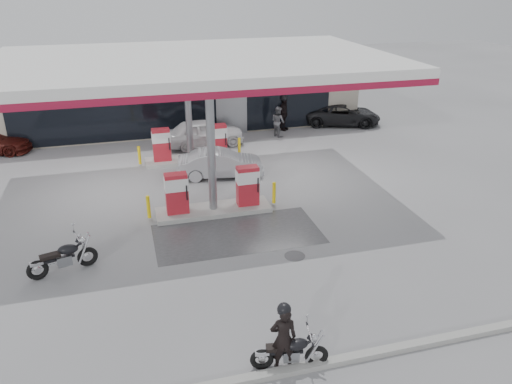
{
  "coord_description": "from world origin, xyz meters",
  "views": [
    {
      "loc": [
        -3.06,
        -15.55,
        8.78
      ],
      "look_at": [
        1.43,
        0.84,
        1.2
      ],
      "focal_mm": 35.0,
      "sensor_mm": 36.0,
      "label": 1
    }
  ],
  "objects_px": {
    "hatchback_silver": "(220,163)",
    "parked_car_right": "(342,114)",
    "pump_island_far": "(190,148)",
    "sedan_white": "(204,133)",
    "pump_island_near": "(213,196)",
    "biker_main": "(283,338)",
    "biker_walking": "(284,114)",
    "main_motorcycle": "(291,353)",
    "attendant": "(278,121)",
    "parked_motorcycle": "(64,258)"
  },
  "relations": [
    {
      "from": "pump_island_near",
      "to": "hatchback_silver",
      "type": "bearing_deg",
      "value": 73.97
    },
    {
      "from": "biker_main",
      "to": "sedan_white",
      "type": "xyz_separation_m",
      "value": [
        1.06,
        16.97,
        -0.14
      ]
    },
    {
      "from": "pump_island_far",
      "to": "sedan_white",
      "type": "xyz_separation_m",
      "value": [
        1.06,
        2.2,
        0.02
      ]
    },
    {
      "from": "sedan_white",
      "to": "biker_walking",
      "type": "xyz_separation_m",
      "value": [
        5.07,
        1.6,
        0.26
      ]
    },
    {
      "from": "biker_main",
      "to": "sedan_white",
      "type": "bearing_deg",
      "value": -84.26
    },
    {
      "from": "pump_island_far",
      "to": "main_motorcycle",
      "type": "relative_size",
      "value": 2.71
    },
    {
      "from": "main_motorcycle",
      "to": "parked_car_right",
      "type": "distance_m",
      "value": 21.21
    },
    {
      "from": "pump_island_far",
      "to": "main_motorcycle",
      "type": "height_order",
      "value": "pump_island_far"
    },
    {
      "from": "main_motorcycle",
      "to": "pump_island_far",
      "type": "bearing_deg",
      "value": 100.73
    },
    {
      "from": "biker_main",
      "to": "biker_walking",
      "type": "height_order",
      "value": "biker_walking"
    },
    {
      "from": "parked_motorcycle",
      "to": "attendant",
      "type": "bearing_deg",
      "value": 31.46
    },
    {
      "from": "pump_island_far",
      "to": "attendant",
      "type": "xyz_separation_m",
      "value": [
        5.46,
        2.8,
        0.15
      ]
    },
    {
      "from": "pump_island_far",
      "to": "sedan_white",
      "type": "distance_m",
      "value": 2.44
    },
    {
      "from": "parked_motorcycle",
      "to": "sedan_white",
      "type": "bearing_deg",
      "value": 44.18
    },
    {
      "from": "pump_island_near",
      "to": "sedan_white",
      "type": "xyz_separation_m",
      "value": [
        1.06,
        8.2,
        0.02
      ]
    },
    {
      "from": "attendant",
      "to": "hatchback_silver",
      "type": "xyz_separation_m",
      "value": [
        -4.43,
        -5.2,
        -0.23
      ]
    },
    {
      "from": "pump_island_near",
      "to": "parked_car_right",
      "type": "height_order",
      "value": "pump_island_near"
    },
    {
      "from": "pump_island_near",
      "to": "parked_car_right",
      "type": "xyz_separation_m",
      "value": [
        10.0,
        10.0,
        -0.07
      ]
    },
    {
      "from": "parked_motorcycle",
      "to": "parked_car_right",
      "type": "height_order",
      "value": "parked_car_right"
    },
    {
      "from": "pump_island_near",
      "to": "parked_motorcycle",
      "type": "xyz_separation_m",
      "value": [
        -5.35,
        -2.98,
        -0.21
      ]
    },
    {
      "from": "sedan_white",
      "to": "attendant",
      "type": "xyz_separation_m",
      "value": [
        4.4,
        0.6,
        0.13
      ]
    },
    {
      "from": "parked_motorcycle",
      "to": "attendant",
      "type": "relative_size",
      "value": 1.24
    },
    {
      "from": "hatchback_silver",
      "to": "biker_walking",
      "type": "relative_size",
      "value": 1.95
    },
    {
      "from": "biker_main",
      "to": "sedan_white",
      "type": "height_order",
      "value": "biker_main"
    },
    {
      "from": "main_motorcycle",
      "to": "biker_main",
      "type": "height_order",
      "value": "biker_main"
    },
    {
      "from": "pump_island_near",
      "to": "attendant",
      "type": "relative_size",
      "value": 2.97
    },
    {
      "from": "main_motorcycle",
      "to": "biker_walking",
      "type": "xyz_separation_m",
      "value": [
        5.93,
        18.6,
        0.56
      ]
    },
    {
      "from": "pump_island_far",
      "to": "biker_main",
      "type": "height_order",
      "value": "pump_island_far"
    },
    {
      "from": "attendant",
      "to": "biker_walking",
      "type": "xyz_separation_m",
      "value": [
        0.67,
        1.0,
        0.13
      ]
    },
    {
      "from": "pump_island_far",
      "to": "parked_car_right",
      "type": "distance_m",
      "value": 10.77
    },
    {
      "from": "pump_island_near",
      "to": "sedan_white",
      "type": "distance_m",
      "value": 8.27
    },
    {
      "from": "sedan_white",
      "to": "parked_car_right",
      "type": "xyz_separation_m",
      "value": [
        8.94,
        1.8,
        -0.09
      ]
    },
    {
      "from": "biker_main",
      "to": "main_motorcycle",
      "type": "bearing_deg",
      "value": -179.58
    },
    {
      "from": "biker_main",
      "to": "parked_car_right",
      "type": "bearing_deg",
      "value": -108.72
    },
    {
      "from": "parked_motorcycle",
      "to": "sedan_white",
      "type": "relative_size",
      "value": 0.5
    },
    {
      "from": "pump_island_far",
      "to": "parked_motorcycle",
      "type": "xyz_separation_m",
      "value": [
        -5.35,
        -8.98,
        -0.21
      ]
    },
    {
      "from": "pump_island_near",
      "to": "main_motorcycle",
      "type": "xyz_separation_m",
      "value": [
        0.2,
        -8.8,
        -0.28
      ]
    },
    {
      "from": "parked_motorcycle",
      "to": "parked_car_right",
      "type": "distance_m",
      "value": 20.1
    },
    {
      "from": "sedan_white",
      "to": "hatchback_silver",
      "type": "relative_size",
      "value": 1.11
    },
    {
      "from": "pump_island_far",
      "to": "parked_car_right",
      "type": "height_order",
      "value": "pump_island_far"
    },
    {
      "from": "pump_island_far",
      "to": "hatchback_silver",
      "type": "xyz_separation_m",
      "value": [
        1.03,
        -2.4,
        -0.07
      ]
    },
    {
      "from": "parked_motorcycle",
      "to": "hatchback_silver",
      "type": "xyz_separation_m",
      "value": [
        6.38,
        6.58,
        0.14
      ]
    },
    {
      "from": "hatchback_silver",
      "to": "parked_car_right",
      "type": "distance_m",
      "value": 11.02
    },
    {
      "from": "sedan_white",
      "to": "parked_car_right",
      "type": "bearing_deg",
      "value": -82.88
    },
    {
      "from": "hatchback_silver",
      "to": "parked_car_right",
      "type": "relative_size",
      "value": 0.84
    },
    {
      "from": "main_motorcycle",
      "to": "parked_car_right",
      "type": "xyz_separation_m",
      "value": [
        9.8,
        18.8,
        0.21
      ]
    },
    {
      "from": "pump_island_near",
      "to": "sedan_white",
      "type": "height_order",
      "value": "pump_island_near"
    },
    {
      "from": "attendant",
      "to": "biker_walking",
      "type": "distance_m",
      "value": 1.21
    },
    {
      "from": "parked_motorcycle",
      "to": "sedan_white",
      "type": "distance_m",
      "value": 12.89
    },
    {
      "from": "biker_main",
      "to": "attendant",
      "type": "bearing_deg",
      "value": -97.95
    }
  ]
}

